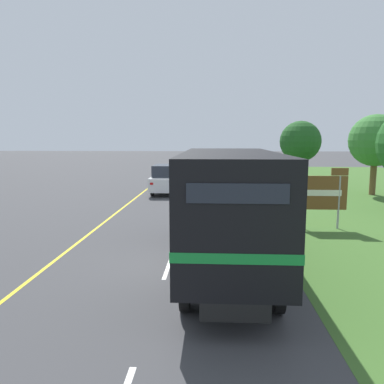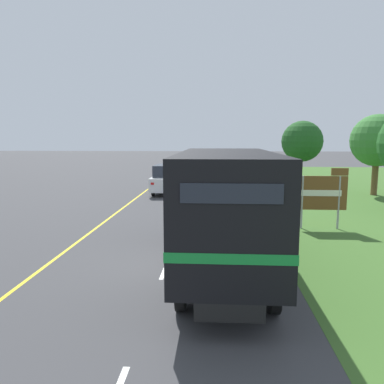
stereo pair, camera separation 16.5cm
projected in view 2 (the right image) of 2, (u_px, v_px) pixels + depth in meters
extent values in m
plane|color=#3D3D3F|center=(166.00, 266.00, 11.49)|extent=(200.00, 200.00, 0.00)
cube|color=yellow|center=(134.00, 199.00, 23.86)|extent=(0.12, 56.53, 0.01)
cube|color=white|center=(167.00, 264.00, 11.65)|extent=(0.12, 2.60, 0.01)
cube|color=white|center=(185.00, 219.00, 18.17)|extent=(0.12, 2.60, 0.01)
cube|color=white|center=(193.00, 197.00, 24.68)|extent=(0.12, 2.60, 0.01)
cube|color=white|center=(198.00, 185.00, 31.20)|extent=(0.12, 2.60, 0.01)
cube|color=white|center=(201.00, 177.00, 37.72)|extent=(0.12, 2.60, 0.01)
cylinder|color=black|center=(197.00, 223.00, 15.09)|extent=(0.22, 1.00, 1.00)
cylinder|color=black|center=(248.00, 224.00, 14.95)|extent=(0.22, 1.00, 1.00)
cylinder|color=black|center=(181.00, 289.00, 8.49)|extent=(0.22, 1.00, 1.00)
cylinder|color=black|center=(274.00, 291.00, 8.36)|extent=(0.22, 1.00, 1.00)
cube|color=black|center=(224.00, 245.00, 11.28)|extent=(1.33, 8.88, 0.36)
cube|color=black|center=(226.00, 202.00, 10.03)|extent=(2.42, 6.78, 2.67)
cube|color=#198C38|center=(226.00, 219.00, 10.10)|extent=(2.44, 6.80, 0.20)
cube|color=#232833|center=(231.00, 194.00, 6.56)|extent=(1.82, 0.03, 0.36)
cube|color=black|center=(223.00, 192.00, 14.47)|extent=(2.32, 2.10, 1.90)
cube|color=#283342|center=(223.00, 183.00, 15.48)|extent=(2.06, 0.03, 0.85)
cylinder|color=black|center=(159.00, 186.00, 27.98)|extent=(0.16, 0.66, 0.66)
cylinder|color=black|center=(179.00, 186.00, 27.89)|extent=(0.16, 0.66, 0.66)
cylinder|color=black|center=(153.00, 191.00, 25.21)|extent=(0.16, 0.66, 0.66)
cylinder|color=black|center=(175.00, 191.00, 25.11)|extent=(0.16, 0.66, 0.66)
cube|color=white|center=(167.00, 182.00, 26.48)|extent=(1.80, 4.53, 0.92)
cube|color=#282D38|center=(166.00, 170.00, 26.18)|extent=(1.55, 2.49, 0.78)
cube|color=red|center=(152.00, 184.00, 24.25)|extent=(0.20, 0.03, 0.14)
cube|color=red|center=(172.00, 184.00, 24.17)|extent=(0.20, 0.03, 0.14)
cylinder|color=black|center=(213.00, 169.00, 42.88)|extent=(0.16, 0.66, 0.66)
cylinder|color=black|center=(226.00, 169.00, 42.79)|extent=(0.16, 0.66, 0.66)
cylinder|color=black|center=(213.00, 171.00, 40.20)|extent=(0.16, 0.66, 0.66)
cylinder|color=black|center=(227.00, 171.00, 40.10)|extent=(0.16, 0.66, 0.66)
cube|color=gray|center=(220.00, 166.00, 41.43)|extent=(1.80, 4.38, 0.89)
cube|color=#282D38|center=(220.00, 159.00, 41.14)|extent=(1.55, 2.41, 0.75)
cube|color=red|center=(214.00, 166.00, 39.27)|extent=(0.20, 0.03, 0.14)
cube|color=red|center=(226.00, 166.00, 39.19)|extent=(0.20, 0.03, 0.14)
cylinder|color=#9E9EA3|center=(302.00, 202.00, 16.10)|extent=(0.09, 0.09, 2.29)
cylinder|color=#9E9EA3|center=(339.00, 203.00, 16.00)|extent=(0.09, 0.09, 2.29)
cube|color=brown|center=(321.00, 193.00, 15.99)|extent=(2.21, 0.06, 1.46)
cube|color=brown|center=(340.00, 172.00, 15.81)|extent=(0.71, 0.06, 0.32)
cube|color=silver|center=(321.00, 193.00, 15.95)|extent=(1.72, 0.02, 0.26)
cylinder|color=brown|center=(375.00, 178.00, 25.61)|extent=(0.41, 0.41, 2.32)
sphere|color=#387A33|center=(377.00, 140.00, 25.25)|extent=(3.52, 3.52, 3.52)
cylinder|color=brown|center=(301.00, 169.00, 33.89)|extent=(0.27, 0.27, 2.13)
sphere|color=#1E511E|center=(302.00, 141.00, 33.53)|extent=(3.66, 3.66, 3.66)
cylinder|color=white|center=(283.00, 225.00, 14.73)|extent=(0.07, 0.07, 0.95)
cylinder|color=orange|center=(283.00, 219.00, 14.69)|extent=(0.08, 0.08, 0.10)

